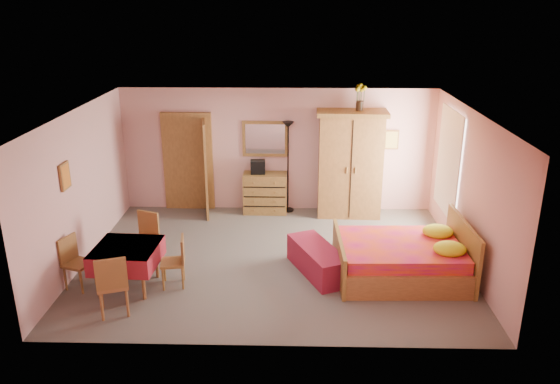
{
  "coord_description": "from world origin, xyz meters",
  "views": [
    {
      "loc": [
        0.33,
        -8.56,
        4.29
      ],
      "look_at": [
        0.1,
        0.3,
        1.15
      ],
      "focal_mm": 35.0,
      "sensor_mm": 36.0,
      "label": 1
    }
  ],
  "objects_px": {
    "wardrobe": "(350,164)",
    "chair_south": "(112,283)",
    "chest_of_drawers": "(265,193)",
    "chair_north": "(143,240)",
    "chair_east": "(173,262)",
    "floor_lamp": "(288,167)",
    "sunflower_vase": "(360,97)",
    "stereo": "(258,167)",
    "bed": "(401,249)",
    "dining_table": "(128,267)",
    "chair_west": "(79,263)",
    "bench": "(318,260)",
    "wall_mirror": "(265,139)"
  },
  "relations": [
    {
      "from": "floor_lamp",
      "to": "chair_south",
      "type": "relative_size",
      "value": 2.05
    },
    {
      "from": "wardrobe",
      "to": "bench",
      "type": "bearing_deg",
      "value": -104.32
    },
    {
      "from": "stereo",
      "to": "bed",
      "type": "height_order",
      "value": "stereo"
    },
    {
      "from": "bench",
      "to": "chair_west",
      "type": "relative_size",
      "value": 1.63
    },
    {
      "from": "chair_east",
      "to": "stereo",
      "type": "bearing_deg",
      "value": -28.31
    },
    {
      "from": "chair_east",
      "to": "bed",
      "type": "bearing_deg",
      "value": -92.48
    },
    {
      "from": "wall_mirror",
      "to": "chair_north",
      "type": "distance_m",
      "value": 3.5
    },
    {
      "from": "wardrobe",
      "to": "chair_south",
      "type": "xyz_separation_m",
      "value": [
        -3.73,
        -3.92,
        -0.63
      ]
    },
    {
      "from": "chest_of_drawers",
      "to": "wardrobe",
      "type": "distance_m",
      "value": 1.88
    },
    {
      "from": "bench",
      "to": "dining_table",
      "type": "distance_m",
      "value": 3.03
    },
    {
      "from": "bed",
      "to": "chair_north",
      "type": "height_order",
      "value": "bed"
    },
    {
      "from": "bed",
      "to": "dining_table",
      "type": "bearing_deg",
      "value": -175.19
    },
    {
      "from": "chest_of_drawers",
      "to": "stereo",
      "type": "distance_m",
      "value": 0.59
    },
    {
      "from": "sunflower_vase",
      "to": "dining_table",
      "type": "relative_size",
      "value": 0.56
    },
    {
      "from": "wardrobe",
      "to": "chair_east",
      "type": "height_order",
      "value": "wardrobe"
    },
    {
      "from": "chest_of_drawers",
      "to": "chair_north",
      "type": "bearing_deg",
      "value": -127.39
    },
    {
      "from": "stereo",
      "to": "chair_east",
      "type": "distance_m",
      "value": 3.46
    },
    {
      "from": "stereo",
      "to": "chair_west",
      "type": "xyz_separation_m",
      "value": [
        -2.59,
        -3.33,
        -0.57
      ]
    },
    {
      "from": "chest_of_drawers",
      "to": "chair_east",
      "type": "distance_m",
      "value": 3.44
    },
    {
      "from": "chair_south",
      "to": "wardrobe",
      "type": "bearing_deg",
      "value": 27.21
    },
    {
      "from": "floor_lamp",
      "to": "sunflower_vase",
      "type": "distance_m",
      "value": 2.07
    },
    {
      "from": "wardrobe",
      "to": "bench",
      "type": "height_order",
      "value": "wardrobe"
    },
    {
      "from": "chair_south",
      "to": "chair_west",
      "type": "bearing_deg",
      "value": 118.0
    },
    {
      "from": "chest_of_drawers",
      "to": "wall_mirror",
      "type": "relative_size",
      "value": 0.95
    },
    {
      "from": "bench",
      "to": "chair_east",
      "type": "height_order",
      "value": "chair_east"
    },
    {
      "from": "stereo",
      "to": "bench",
      "type": "height_order",
      "value": "stereo"
    },
    {
      "from": "bed",
      "to": "bench",
      "type": "height_order",
      "value": "bed"
    },
    {
      "from": "wardrobe",
      "to": "chair_south",
      "type": "bearing_deg",
      "value": -131.96
    },
    {
      "from": "stereo",
      "to": "bed",
      "type": "bearing_deg",
      "value": -48.53
    },
    {
      "from": "bench",
      "to": "chair_west",
      "type": "distance_m",
      "value": 3.79
    },
    {
      "from": "dining_table",
      "to": "chair_east",
      "type": "bearing_deg",
      "value": 6.14
    },
    {
      "from": "bench",
      "to": "chair_north",
      "type": "relative_size",
      "value": 1.52
    },
    {
      "from": "stereo",
      "to": "floor_lamp",
      "type": "distance_m",
      "value": 0.63
    },
    {
      "from": "wall_mirror",
      "to": "chair_south",
      "type": "relative_size",
      "value": 1.01
    },
    {
      "from": "chair_west",
      "to": "chair_east",
      "type": "relative_size",
      "value": 1.04
    },
    {
      "from": "chest_of_drawers",
      "to": "chair_east",
      "type": "relative_size",
      "value": 1.11
    },
    {
      "from": "stereo",
      "to": "bed",
      "type": "distance_m",
      "value": 3.79
    },
    {
      "from": "floor_lamp",
      "to": "bed",
      "type": "height_order",
      "value": "floor_lamp"
    },
    {
      "from": "stereo",
      "to": "bench",
      "type": "bearing_deg",
      "value": -67.16
    },
    {
      "from": "sunflower_vase",
      "to": "bench",
      "type": "height_order",
      "value": "sunflower_vase"
    },
    {
      "from": "dining_table",
      "to": "chair_east",
      "type": "relative_size",
      "value": 1.18
    },
    {
      "from": "bed",
      "to": "chair_west",
      "type": "height_order",
      "value": "bed"
    },
    {
      "from": "sunflower_vase",
      "to": "chest_of_drawers",
      "type": "bearing_deg",
      "value": 177.64
    },
    {
      "from": "wardrobe",
      "to": "bench",
      "type": "distance_m",
      "value": 2.87
    },
    {
      "from": "sunflower_vase",
      "to": "bench",
      "type": "xyz_separation_m",
      "value": [
        -0.89,
        -2.64,
        -2.24
      ]
    },
    {
      "from": "stereo",
      "to": "wardrobe",
      "type": "height_order",
      "value": "wardrobe"
    },
    {
      "from": "floor_lamp",
      "to": "chair_south",
      "type": "xyz_separation_m",
      "value": [
        -2.45,
        -4.1,
        -0.5
      ]
    },
    {
      "from": "wardrobe",
      "to": "sunflower_vase",
      "type": "xyz_separation_m",
      "value": [
        0.14,
        0.01,
        1.37
      ]
    },
    {
      "from": "bed",
      "to": "chair_east",
      "type": "height_order",
      "value": "bed"
    },
    {
      "from": "chair_west",
      "to": "dining_table",
      "type": "bearing_deg",
      "value": 112.24
    }
  ]
}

